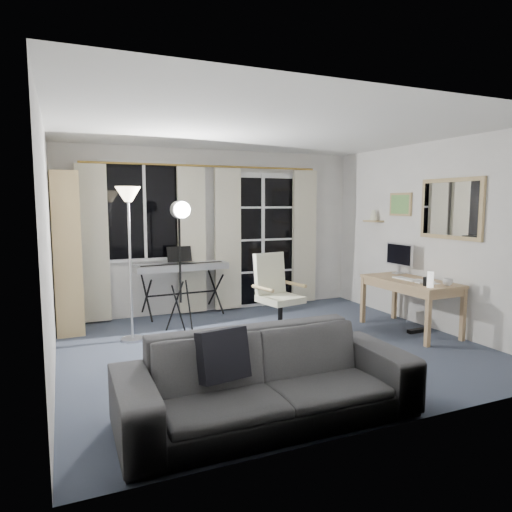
{
  "coord_description": "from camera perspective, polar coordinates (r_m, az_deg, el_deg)",
  "views": [
    {
      "loc": [
        -2.15,
        -4.51,
        1.62
      ],
      "look_at": [
        -0.05,
        0.35,
        1.0
      ],
      "focal_mm": 32.0,
      "sensor_mm": 36.0,
      "label": 1
    }
  ],
  "objects": [
    {
      "name": "wall_shelf",
      "position": [
        7.04,
        14.47,
        4.72
      ],
      "size": [
        0.16,
        0.3,
        0.18
      ],
      "color": "tan",
      "rests_on": "floor"
    },
    {
      "name": "torchiere_lamp",
      "position": [
        5.46,
        -15.62,
        4.65
      ],
      "size": [
        0.32,
        0.32,
        1.81
      ],
      "rotation": [
        0.0,
        0.0,
        0.14
      ],
      "color": "#B2B2B7",
      "rests_on": "floor"
    },
    {
      "name": "sofa",
      "position": [
        3.48,
        1.52,
        -13.3
      ],
      "size": [
        2.23,
        0.67,
        0.87
      ],
      "rotation": [
        0.0,
        0.0,
        -0.01
      ],
      "color": "#343437",
      "rests_on": "floor"
    },
    {
      "name": "monitor",
      "position": [
        6.49,
        17.48,
        0.08
      ],
      "size": [
        0.16,
        0.48,
        0.41
      ],
      "rotation": [
        0.0,
        0.0,
        0.02
      ],
      "color": "silver",
      "rests_on": "desk"
    },
    {
      "name": "bookshelf",
      "position": [
        6.29,
        -22.98,
        0.0
      ],
      "size": [
        0.35,
        0.94,
        2.0
      ],
      "rotation": [
        0.0,
        0.0,
        0.03
      ],
      "color": "tan",
      "rests_on": "floor"
    },
    {
      "name": "floor",
      "position": [
        5.26,
        2.05,
        -11.43
      ],
      "size": [
        4.5,
        4.0,
        0.02
      ],
      "primitive_type": "cube",
      "color": "#3E465A",
      "rests_on": "ground"
    },
    {
      "name": "studio_light",
      "position": [
        5.65,
        -9.42,
        3.82
      ],
      "size": [
        0.31,
        0.34,
        1.68
      ],
      "rotation": [
        0.0,
        0.0,
        0.08
      ],
      "color": "black",
      "rests_on": "floor"
    },
    {
      "name": "french_door",
      "position": [
        7.13,
        0.74,
        1.87
      ],
      "size": [
        1.32,
        0.09,
        2.11
      ],
      "color": "white",
      "rests_on": "floor"
    },
    {
      "name": "desk_clutter",
      "position": [
        5.89,
        19.72,
        -4.52
      ],
      "size": [
        0.38,
        0.75,
        0.84
      ],
      "rotation": [
        0.0,
        0.0,
        0.02
      ],
      "color": "white",
      "rests_on": "desk"
    },
    {
      "name": "desk",
      "position": [
        6.07,
        18.73,
        -3.57
      ],
      "size": [
        0.65,
        1.25,
        0.66
      ],
      "rotation": [
        0.0,
        0.0,
        0.02
      ],
      "color": "tan",
      "rests_on": "floor"
    },
    {
      "name": "wall_mirror",
      "position": [
        6.03,
        23.17,
        5.45
      ],
      "size": [
        0.04,
        0.94,
        0.74
      ],
      "color": "tan",
      "rests_on": "floor"
    },
    {
      "name": "keyboard_piano",
      "position": [
        6.46,
        -9.27,
        -1.49
      ],
      "size": [
        1.31,
        0.67,
        0.94
      ],
      "rotation": [
        0.0,
        0.0,
        0.05
      ],
      "color": "black",
      "rests_on": "floor"
    },
    {
      "name": "curtains",
      "position": [
        6.72,
        -5.86,
        2.13
      ],
      "size": [
        3.6,
        0.07,
        2.13
      ],
      "color": "gold",
      "rests_on": "floor"
    },
    {
      "name": "framed_print",
      "position": [
        6.69,
        17.62,
        6.17
      ],
      "size": [
        0.03,
        0.42,
        0.32
      ],
      "color": "tan",
      "rests_on": "floor"
    },
    {
      "name": "office_chair",
      "position": [
        5.53,
        2.3,
        -4.0
      ],
      "size": [
        0.7,
        0.69,
        1.02
      ],
      "rotation": [
        0.0,
        0.0,
        0.22
      ],
      "color": "black",
      "rests_on": "floor"
    },
    {
      "name": "mug",
      "position": [
        5.77,
        22.84,
        -2.91
      ],
      "size": [
        0.11,
        0.09,
        0.11
      ],
      "primitive_type": "imported",
      "rotation": [
        0.0,
        0.0,
        0.02
      ],
      "color": "silver",
      "rests_on": "desk"
    },
    {
      "name": "window",
      "position": [
        6.58,
        -13.78,
        5.41
      ],
      "size": [
        1.2,
        0.08,
        1.4
      ],
      "color": "white",
      "rests_on": "floor"
    }
  ]
}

